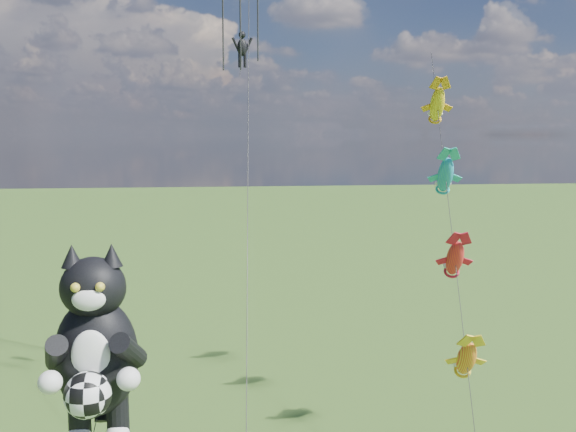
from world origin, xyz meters
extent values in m
ellipsoid|color=black|center=(4.29, -2.44, 7.13)|extent=(3.10, 2.87, 3.63)
ellipsoid|color=black|center=(4.29, -2.55, 9.28)|extent=(2.46, 2.37, 1.84)
cone|color=black|center=(3.72, -2.55, 10.25)|extent=(0.84, 0.84, 0.68)
cone|color=black|center=(4.85, -2.55, 10.25)|extent=(0.84, 0.84, 0.68)
ellipsoid|color=white|center=(4.29, -3.29, 9.11)|extent=(1.06, 0.82, 0.66)
ellipsoid|color=white|center=(4.29, -3.29, 7.47)|extent=(1.21, 0.85, 1.50)
sphere|color=gold|center=(3.95, -3.37, 9.49)|extent=(0.27, 0.27, 0.27)
sphere|color=gold|center=(4.63, -3.37, 9.49)|extent=(0.27, 0.27, 0.27)
sphere|color=white|center=(3.21, -3.63, 6.84)|extent=(0.68, 0.68, 0.68)
sphere|color=white|center=(5.36, -3.63, 6.84)|extent=(0.68, 0.68, 0.68)
sphere|color=white|center=(4.29, -3.97, 6.56)|extent=(1.32, 1.32, 1.32)
cylinder|color=black|center=(18.14, 4.64, 9.15)|extent=(3.04, 15.55, 18.01)
ellipsoid|color=red|center=(17.48, 1.23, 5.19)|extent=(1.07, 2.04, 2.07)
ellipsoid|color=red|center=(18.04, 4.13, 8.55)|extent=(1.07, 2.04, 2.07)
ellipsoid|color=#1972BF|center=(18.60, 7.02, 11.91)|extent=(1.07, 2.04, 2.07)
ellipsoid|color=yellow|center=(19.16, 9.92, 15.26)|extent=(1.07, 2.04, 2.07)
cylinder|color=black|center=(9.18, 2.81, 11.22)|extent=(1.35, 17.04, 22.15)
camera|label=1|loc=(7.76, -21.58, 13.75)|focal=40.00mm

